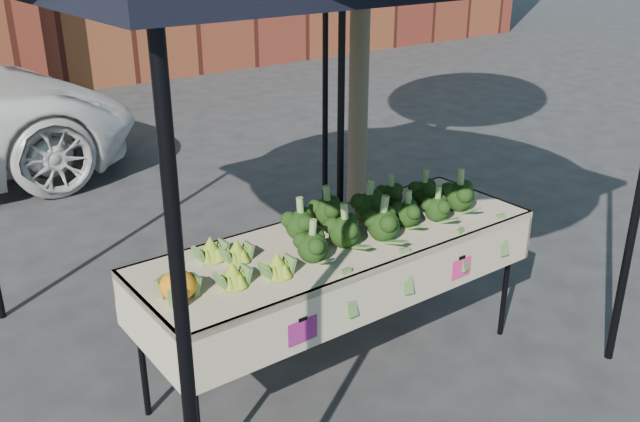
% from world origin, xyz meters
% --- Properties ---
extents(ground, '(90.00, 90.00, 0.00)m').
position_xyz_m(ground, '(0.00, 0.00, 0.00)').
color(ground, '#272729').
extents(table, '(2.42, 0.87, 0.90)m').
position_xyz_m(table, '(0.06, -0.14, 0.45)').
color(table, beige).
rests_on(table, ground).
extents(canopy, '(3.16, 3.16, 2.74)m').
position_xyz_m(canopy, '(0.05, 0.36, 1.37)').
color(canopy, black).
rests_on(canopy, ground).
extents(broccoli_heap, '(1.34, 0.54, 0.23)m').
position_xyz_m(broccoli_heap, '(0.34, -0.11, 1.01)').
color(broccoli_heap, black).
rests_on(broccoli_heap, table).
extents(romanesco_cluster, '(0.40, 0.54, 0.17)m').
position_xyz_m(romanesco_cluster, '(-0.60, -0.10, 0.99)').
color(romanesco_cluster, '#9BB92A').
rests_on(romanesco_cluster, table).
extents(cauliflower_pair, '(0.17, 0.17, 0.16)m').
position_xyz_m(cauliflower_pair, '(-0.99, -0.19, 0.98)').
color(cauliflower_pair, orange).
rests_on(cauliflower_pair, table).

